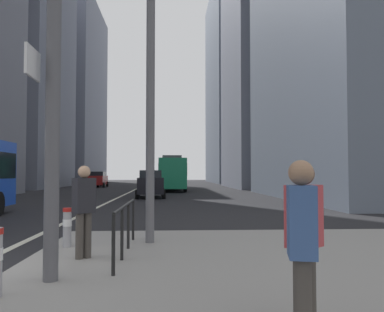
{
  "coord_description": "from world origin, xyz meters",
  "views": [
    {
      "loc": [
        3.68,
        -7.48,
        1.74
      ],
      "look_at": [
        6.06,
        36.89,
        3.6
      ],
      "focal_mm": 38.43,
      "sensor_mm": 36.0,
      "label": 1
    }
  ],
  "objects_px": {
    "car_oncoming_mid": "(98,179)",
    "car_receding_near": "(151,184)",
    "car_receding_far": "(173,179)",
    "city_bus_red_receding": "(171,172)",
    "pedestrian_walking": "(302,244)",
    "bollard_back": "(67,225)",
    "car_oncoming_far": "(92,179)",
    "pedestrian_far": "(304,236)",
    "pedestrian_waiting": "(84,207)",
    "street_lamp_post": "(151,22)"
  },
  "relations": [
    {
      "from": "car_oncoming_mid",
      "to": "car_receding_near",
      "type": "relative_size",
      "value": 0.99
    },
    {
      "from": "car_receding_near",
      "to": "car_receding_far",
      "type": "height_order",
      "value": "same"
    },
    {
      "from": "city_bus_red_receding",
      "to": "pedestrian_walking",
      "type": "xyz_separation_m",
      "value": [
        1.08,
        -37.79,
        -0.74
      ]
    },
    {
      "from": "bollard_back",
      "to": "car_oncoming_mid",
      "type": "bearing_deg",
      "value": 98.94
    },
    {
      "from": "car_receding_far",
      "to": "car_oncoming_far",
      "type": "height_order",
      "value": "same"
    },
    {
      "from": "pedestrian_far",
      "to": "pedestrian_waiting",
      "type": "bearing_deg",
      "value": 129.52
    },
    {
      "from": "car_receding_near",
      "to": "bollard_back",
      "type": "bearing_deg",
      "value": -92.35
    },
    {
      "from": "car_oncoming_far",
      "to": "bollard_back",
      "type": "distance_m",
      "value": 44.86
    },
    {
      "from": "street_lamp_post",
      "to": "bollard_back",
      "type": "distance_m",
      "value": 5.01
    },
    {
      "from": "car_oncoming_mid",
      "to": "bollard_back",
      "type": "bearing_deg",
      "value": -81.06
    },
    {
      "from": "city_bus_red_receding",
      "to": "car_oncoming_far",
      "type": "relative_size",
      "value": 2.61
    },
    {
      "from": "car_receding_far",
      "to": "bollard_back",
      "type": "bearing_deg",
      "value": -93.34
    },
    {
      "from": "street_lamp_post",
      "to": "pedestrian_walking",
      "type": "height_order",
      "value": "street_lamp_post"
    },
    {
      "from": "city_bus_red_receding",
      "to": "pedestrian_waiting",
      "type": "relative_size",
      "value": 6.51
    },
    {
      "from": "car_receding_near",
      "to": "pedestrian_walking",
      "type": "xyz_separation_m",
      "value": [
        2.57,
        -25.78,
        0.11
      ]
    },
    {
      "from": "car_oncoming_far",
      "to": "pedestrian_far",
      "type": "bearing_deg",
      "value": -77.01
    },
    {
      "from": "city_bus_red_receding",
      "to": "car_receding_near",
      "type": "height_order",
      "value": "city_bus_red_receding"
    },
    {
      "from": "bollard_back",
      "to": "car_receding_far",
      "type": "bearing_deg",
      "value": 86.66
    },
    {
      "from": "city_bus_red_receding",
      "to": "pedestrian_waiting",
      "type": "bearing_deg",
      "value": -92.93
    },
    {
      "from": "car_oncoming_far",
      "to": "pedestrian_far",
      "type": "distance_m",
      "value": 50.34
    },
    {
      "from": "bollard_back",
      "to": "pedestrian_waiting",
      "type": "height_order",
      "value": "pedestrian_waiting"
    },
    {
      "from": "car_receding_far",
      "to": "pedestrian_walking",
      "type": "height_order",
      "value": "car_receding_far"
    },
    {
      "from": "car_oncoming_mid",
      "to": "street_lamp_post",
      "type": "relative_size",
      "value": 0.54
    },
    {
      "from": "pedestrian_waiting",
      "to": "pedestrian_walking",
      "type": "distance_m",
      "value": 5.02
    },
    {
      "from": "car_receding_far",
      "to": "pedestrian_waiting",
      "type": "bearing_deg",
      "value": -92.52
    },
    {
      "from": "city_bus_red_receding",
      "to": "car_receding_near",
      "type": "distance_m",
      "value": 12.14
    },
    {
      "from": "street_lamp_post",
      "to": "pedestrian_far",
      "type": "xyz_separation_m",
      "value": [
        1.84,
        -5.32,
        -4.19
      ]
    },
    {
      "from": "city_bus_red_receding",
      "to": "street_lamp_post",
      "type": "xyz_separation_m",
      "value": [
        -0.57,
        -31.94,
        3.45
      ]
    },
    {
      "from": "car_receding_near",
      "to": "bollard_back",
      "type": "distance_m",
      "value": 20.4
    },
    {
      "from": "car_oncoming_mid",
      "to": "city_bus_red_receding",
      "type": "bearing_deg",
      "value": -48.08
    },
    {
      "from": "car_oncoming_mid",
      "to": "pedestrian_walking",
      "type": "xyz_separation_m",
      "value": [
        10.08,
        -47.82,
        0.11
      ]
    },
    {
      "from": "car_oncoming_far",
      "to": "pedestrian_walking",
      "type": "xyz_separation_m",
      "value": [
        11.11,
        -49.59,
        0.11
      ]
    },
    {
      "from": "city_bus_red_receding",
      "to": "car_oncoming_far",
      "type": "height_order",
      "value": "city_bus_red_receding"
    },
    {
      "from": "car_receding_far",
      "to": "pedestrian_waiting",
      "type": "distance_m",
      "value": 46.75
    },
    {
      "from": "car_receding_far",
      "to": "street_lamp_post",
      "type": "height_order",
      "value": "street_lamp_post"
    },
    {
      "from": "car_receding_far",
      "to": "car_oncoming_far",
      "type": "distance_m",
      "value": 10.45
    },
    {
      "from": "car_receding_near",
      "to": "car_oncoming_far",
      "type": "relative_size",
      "value": 1.01
    },
    {
      "from": "car_receding_far",
      "to": "car_oncoming_far",
      "type": "bearing_deg",
      "value": -172.95
    },
    {
      "from": "pedestrian_waiting",
      "to": "car_receding_near",
      "type": "bearing_deg",
      "value": 89.38
    },
    {
      "from": "car_oncoming_far",
      "to": "street_lamp_post",
      "type": "bearing_deg",
      "value": -77.78
    },
    {
      "from": "car_oncoming_far",
      "to": "car_receding_near",
      "type": "bearing_deg",
      "value": -70.25
    },
    {
      "from": "car_oncoming_far",
      "to": "pedestrian_waiting",
      "type": "relative_size",
      "value": 2.49
    },
    {
      "from": "car_receding_near",
      "to": "car_oncoming_far",
      "type": "height_order",
      "value": "same"
    },
    {
      "from": "street_lamp_post",
      "to": "car_receding_far",
      "type": "bearing_deg",
      "value": 88.86
    },
    {
      "from": "street_lamp_post",
      "to": "bollard_back",
      "type": "bearing_deg",
      "value": -165.28
    },
    {
      "from": "street_lamp_post",
      "to": "pedestrian_far",
      "type": "relative_size",
      "value": 4.72
    },
    {
      "from": "pedestrian_waiting",
      "to": "car_oncoming_far",
      "type": "bearing_deg",
      "value": 100.37
    },
    {
      "from": "pedestrian_walking",
      "to": "pedestrian_far",
      "type": "xyz_separation_m",
      "value": [
        0.2,
        0.53,
        -0.01
      ]
    },
    {
      "from": "city_bus_red_receding",
      "to": "car_oncoming_mid",
      "type": "bearing_deg",
      "value": 131.92
    },
    {
      "from": "car_receding_near",
      "to": "pedestrian_waiting",
      "type": "xyz_separation_m",
      "value": [
        -0.23,
        -21.61,
        0.13
      ]
    }
  ]
}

